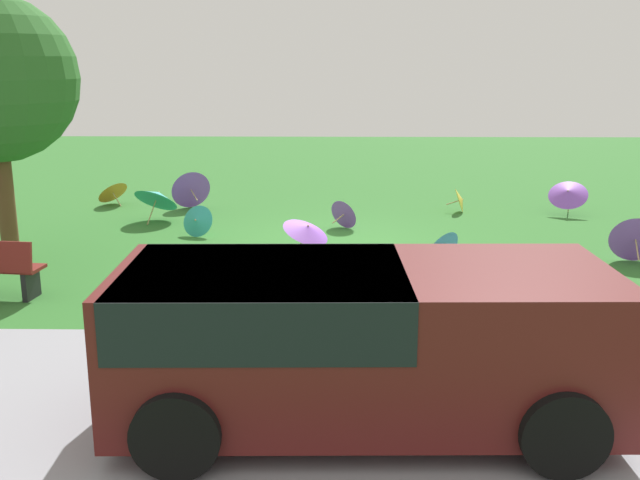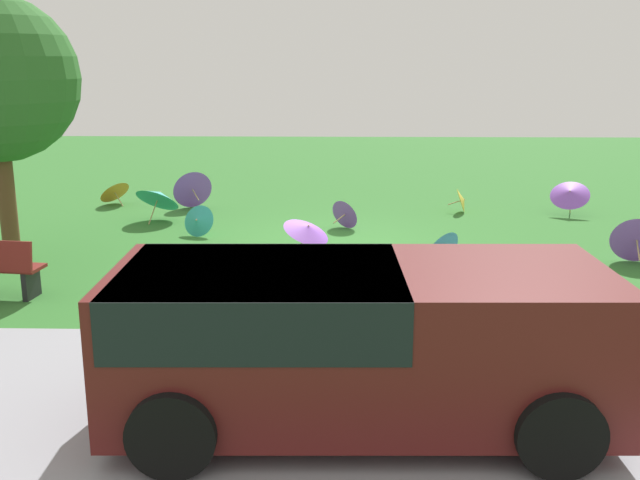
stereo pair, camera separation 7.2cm
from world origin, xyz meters
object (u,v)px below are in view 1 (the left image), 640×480
(parasol_purple_2, at_px, (635,237))
(parasol_red_0, at_px, (270,271))
(parasol_blue_1, at_px, (433,254))
(parasol_purple_0, at_px, (190,189))
(parasol_teal_1, at_px, (197,221))
(parasol_purple_4, at_px, (568,193))
(van_dark, at_px, (346,332))
(parasol_yellow_0, at_px, (461,200))
(parasol_teal_0, at_px, (157,196))
(parasol_orange_1, at_px, (111,190))
(parasol_purple_1, at_px, (307,229))
(parasol_purple_3, at_px, (345,213))

(parasol_purple_2, relative_size, parasol_red_0, 1.33)
(parasol_blue_1, height_order, parasol_purple_0, parasol_purple_0)
(parasol_teal_1, xyz_separation_m, parasol_purple_4, (-7.94, -2.13, 0.20))
(van_dark, bearing_deg, parasol_purple_4, -117.72)
(parasol_purple_0, relative_size, parasol_yellow_0, 1.70)
(parasol_teal_0, bearing_deg, parasol_blue_1, 140.91)
(parasol_purple_0, bearing_deg, parasol_orange_1, -8.74)
(parasol_teal_1, bearing_deg, parasol_yellow_0, -156.70)
(parasol_purple_1, bearing_deg, parasol_teal_1, -31.75)
(parasol_blue_1, xyz_separation_m, parasol_purple_0, (4.93, -5.85, 0.00))
(parasol_purple_3, bearing_deg, parasol_teal_0, -8.37)
(van_dark, distance_m, parasol_purple_4, 11.00)
(parasol_purple_1, distance_m, parasol_orange_1, 6.63)
(parasol_purple_3, xyz_separation_m, parasol_purple_4, (-5.00, -1.40, 0.19))
(parasol_purple_0, height_order, parasol_orange_1, parasol_purple_0)
(parasol_purple_1, bearing_deg, parasol_purple_4, -148.44)
(parasol_red_0, bearing_deg, parasol_yellow_0, -122.77)
(van_dark, xyz_separation_m, parasol_purple_1, (0.60, -6.22, -0.44))
(parasol_yellow_0, bearing_deg, parasol_purple_4, 173.02)
(parasol_blue_1, relative_size, parasol_purple_1, 0.89)
(parasol_teal_0, relative_size, parasol_orange_1, 1.25)
(parasol_teal_0, height_order, parasol_purple_1, parasol_teal_0)
(parasol_blue_1, bearing_deg, parasol_teal_0, -39.09)
(parasol_purple_3, height_order, parasol_purple_4, parasol_purple_4)
(parasol_purple_2, distance_m, parasol_red_0, 6.41)
(parasol_purple_2, bearing_deg, parasol_purple_4, -90.70)
(parasol_purple_3, bearing_deg, parasol_yellow_0, -147.71)
(parasol_teal_1, distance_m, parasol_purple_0, 2.91)
(van_dark, relative_size, parasol_blue_1, 4.44)
(van_dark, bearing_deg, parasol_orange_1, -63.05)
(parasol_blue_1, xyz_separation_m, parasol_yellow_0, (-1.35, -5.44, -0.17))
(parasol_purple_0, height_order, parasol_red_0, parasol_purple_0)
(parasol_purple_0, bearing_deg, van_dark, 108.53)
(parasol_teal_1, height_order, parasol_red_0, parasol_red_0)
(parasol_purple_2, bearing_deg, parasol_teal_0, -18.93)
(parasol_purple_0, relative_size, parasol_red_0, 1.38)
(parasol_teal_1, height_order, parasol_purple_3, parasol_purple_3)
(parasol_yellow_0, xyz_separation_m, parasol_purple_3, (2.67, 1.69, 0.03))
(van_dark, relative_size, parasol_purple_1, 3.97)
(van_dark, xyz_separation_m, parasol_teal_0, (3.91, -8.92, -0.36))
(parasol_purple_4, bearing_deg, parasol_purple_3, 15.65)
(parasol_purple_4, bearing_deg, parasol_yellow_0, -6.98)
(parasol_yellow_0, bearing_deg, parasol_purple_2, 118.69)
(parasol_teal_0, height_order, parasol_teal_1, parasol_teal_0)
(parasol_purple_2, relative_size, parasol_purple_3, 1.42)
(parasol_purple_0, xyz_separation_m, parasol_purple_2, (-8.56, 4.58, -0.02))
(parasol_purple_2, xyz_separation_m, parasol_purple_3, (4.95, -2.49, -0.13))
(van_dark, distance_m, parasol_purple_3, 8.35)
(parasol_blue_1, xyz_separation_m, parasol_teal_0, (5.35, -4.34, 0.09))
(parasol_teal_1, xyz_separation_m, parasol_yellow_0, (-5.61, -2.42, -0.02))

